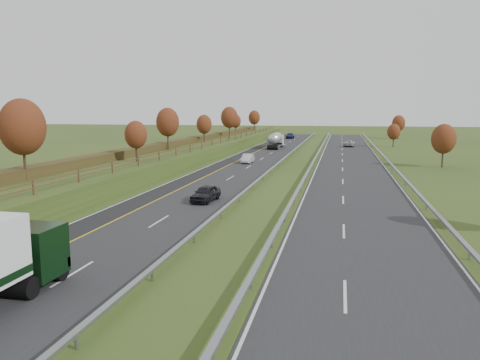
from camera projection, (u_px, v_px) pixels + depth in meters
The scene contains 18 objects.
ground at pixel (290, 172), 65.76m from camera, with size 400.00×400.00×0.00m, color #324719.
near_carriageway at pixel (242, 166), 72.25m from camera, with size 10.50×200.00×0.04m, color #242427.
far_carriageway at pixel (351, 169), 68.82m from camera, with size 10.50×200.00×0.04m, color #242427.
hard_shoulder at pixel (218, 166), 73.03m from camera, with size 3.00×200.00×0.04m, color black.
lane_markings at pixel (283, 167), 70.80m from camera, with size 26.75×200.00×0.01m.
embankment_left at pixel (162, 158), 74.81m from camera, with size 12.00×200.00×2.00m, color #324719.
hedge_left at pixel (150, 148), 74.99m from camera, with size 2.20×180.00×1.10m, color #343215.
fence_left at pixel (188, 148), 73.22m from camera, with size 0.12×189.06×1.20m.
median_barrier_near at pixel (278, 163), 70.98m from camera, with size 0.32×200.00×0.71m.
median_barrier_far at pixel (312, 164), 69.92m from camera, with size 0.32×200.00×0.71m.
outer_barrier_far at pixel (393, 166), 67.53m from camera, with size 0.32×200.00×0.71m.
trees_left at pixel (155, 125), 70.68m from camera, with size 6.64×164.30×7.66m.
trees_far at pixel (417, 132), 93.68m from camera, with size 8.45×118.60×7.12m.
road_tanker at pixel (276, 140), 106.62m from camera, with size 2.40×11.22×3.46m.
car_dark_near at pixel (206, 193), 44.15m from camera, with size 1.79×4.45×1.52m, color black.
car_silver_mid at pixel (248, 158), 76.50m from camera, with size 1.55×4.44×1.46m, color silver.
car_small_far at pixel (290, 136), 142.85m from camera, with size 2.28×5.61×1.63m, color #141A40.
car_oncoming at pixel (349, 143), 111.09m from camera, with size 2.39×5.18×1.44m, color #BABABF.
Camera 1 is at (14.81, -10.23, 8.55)m, focal length 35.00 mm.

